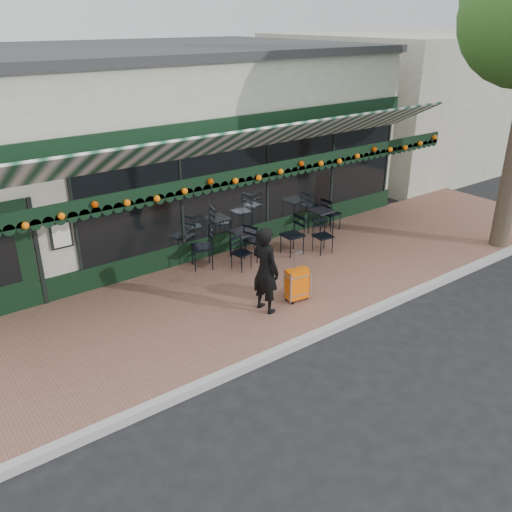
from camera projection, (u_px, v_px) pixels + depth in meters
ground at (336, 327)px, 10.28m from camera, size 80.00×80.00×0.00m
sidewalk at (271, 285)px, 11.71m from camera, size 18.00×4.00×0.15m
curb at (340, 325)px, 10.19m from camera, size 18.00×0.16×0.15m
restaurant_building at (143, 139)px, 15.09m from camera, size 12.00×9.60×4.50m
neighbor_building_right at (430, 96)px, 22.26m from camera, size 12.00×8.00×4.80m
woman at (265, 270)px, 10.24m from camera, size 0.49×0.67×1.71m
suitcase at (297, 284)px, 10.81m from camera, size 0.49×0.32×1.04m
cafe_table_a at (321, 212)px, 13.99m from camera, size 0.54×0.54×0.67m
cafe_table_b at (244, 234)px, 12.61m from camera, size 0.55×0.55×0.68m
chair_a_left at (292, 235)px, 12.89m from camera, size 0.50×0.50×0.95m
chair_a_right at (331, 214)px, 14.40m from camera, size 0.46×0.46×0.88m
chair_a_front at (323, 236)px, 12.98m from camera, size 0.47×0.47×0.83m
chair_b_left at (202, 247)px, 12.18m from camera, size 0.63×0.63×0.97m
chair_b_right at (256, 241)px, 12.63m from camera, size 0.56×0.56×0.91m
chair_b_front at (241, 253)px, 12.14m from camera, size 0.45×0.45×0.76m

